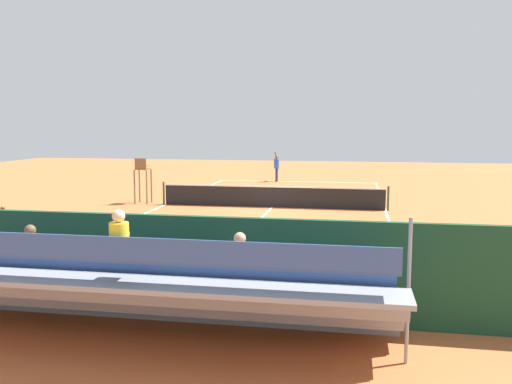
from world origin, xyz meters
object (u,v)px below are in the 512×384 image
(bleacher_stand, at_px, (138,288))
(tennis_ball_near, at_px, (298,189))
(tennis_player, at_px, (277,166))
(tennis_net, at_px, (272,196))
(courtside_bench, at_px, (326,284))
(equipment_bag, at_px, (224,298))
(tennis_ball_far, at_px, (294,189))
(umpire_chair, at_px, (142,176))
(tennis_racket, at_px, (268,181))

(bleacher_stand, relative_size, tennis_ball_near, 137.27)
(tennis_player, bearing_deg, tennis_net, 96.97)
(courtside_bench, distance_m, tennis_ball_near, 20.46)
(equipment_bag, xyz_separation_m, tennis_ball_far, (0.81, -20.32, -0.15))
(tennis_player, xyz_separation_m, tennis_ball_far, (-1.55, 3.93, -0.98))
(bleacher_stand, relative_size, tennis_player, 4.70)
(umpire_chair, height_order, courtside_bench, umpire_chair)
(tennis_ball_far, bearing_deg, tennis_ball_near, -161.44)
(tennis_racket, height_order, tennis_ball_far, tennis_ball_far)
(tennis_racket, distance_m, tennis_ball_near, 4.74)
(tennis_net, bearing_deg, tennis_player, -83.03)
(tennis_net, distance_m, tennis_player, 10.95)
(bleacher_stand, distance_m, umpire_chair, 16.71)
(umpire_chair, xyz_separation_m, tennis_player, (-4.87, -10.69, -0.30))
(umpire_chair, bearing_deg, tennis_ball_far, -133.53)
(tennis_net, relative_size, courtside_bench, 5.72)
(umpire_chair, distance_m, tennis_racket, 11.83)
(bleacher_stand, xyz_separation_m, tennis_ball_near, (-0.50, -22.36, -0.90))
(umpire_chair, relative_size, tennis_racket, 3.74)
(courtside_bench, xyz_separation_m, tennis_ball_near, (2.65, -20.28, -0.53))
(tennis_ball_near, relative_size, tennis_ball_far, 1.00)
(bleacher_stand, bearing_deg, tennis_player, -87.16)
(umpire_chair, relative_size, equipment_bag, 2.38)
(tennis_net, height_order, tennis_ball_far, tennis_net)
(umpire_chair, distance_m, courtside_bench, 16.37)
(courtside_bench, bearing_deg, tennis_racket, -78.36)
(tennis_net, xyz_separation_m, tennis_player, (1.33, -10.85, 0.51))
(umpire_chair, height_order, tennis_ball_near, umpire_chair)
(tennis_net, relative_size, umpire_chair, 4.81)
(equipment_bag, relative_size, tennis_player, 0.47)
(equipment_bag, bearing_deg, umpire_chair, -61.93)
(tennis_net, relative_size, tennis_racket, 18.00)
(bleacher_stand, relative_size, umpire_chair, 4.23)
(tennis_net, xyz_separation_m, tennis_ball_near, (-0.47, -7.01, -0.47))
(tennis_ball_far, bearing_deg, tennis_racket, -63.06)
(equipment_bag, height_order, tennis_ball_near, equipment_bag)
(tennis_racket, bearing_deg, bleacher_stand, 94.06)
(courtside_bench, relative_size, tennis_player, 0.93)
(tennis_net, xyz_separation_m, tennis_racket, (1.91, -11.11, -0.49))
(umpire_chair, bearing_deg, tennis_racket, -111.41)
(equipment_bag, distance_m, tennis_ball_far, 20.34)
(tennis_net, relative_size, tennis_ball_near, 156.06)
(tennis_net, relative_size, bleacher_stand, 1.14)
(courtside_bench, bearing_deg, umpire_chair, -55.26)
(umpire_chair, relative_size, tennis_ball_far, 32.42)
(tennis_net, bearing_deg, umpire_chair, -1.52)
(tennis_net, height_order, bleacher_stand, bleacher_stand)
(tennis_player, distance_m, tennis_ball_near, 4.36)
(umpire_chair, bearing_deg, bleacher_stand, 111.69)
(tennis_racket, bearing_deg, tennis_player, 155.84)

